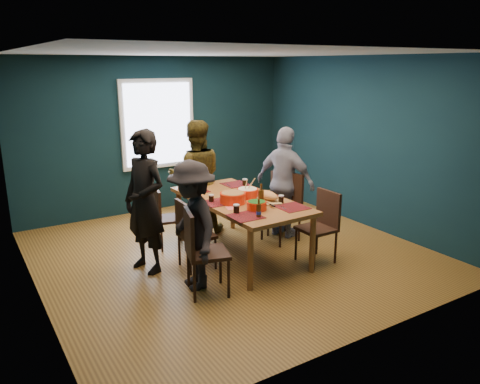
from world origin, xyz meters
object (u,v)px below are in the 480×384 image
Objects in this scene: chair_left_near at (199,246)px; bowl_salad at (233,197)px; chair_right_far at (275,197)px; cutting_board at (268,196)px; person_back at (196,177)px; dining_table at (240,204)px; chair_left_far at (165,213)px; chair_right_mid at (286,201)px; person_near_left at (193,226)px; bowl_herbs at (257,205)px; chair_left_mid at (190,230)px; person_right at (285,183)px; chair_right_near at (322,221)px; person_far_left at (145,202)px; bowl_dumpling at (248,192)px.

chair_left_near reaches higher than bowl_salad.
chair_right_far is 1.17m from cutting_board.
person_back reaches higher than cutting_board.
dining_table is 1.22× the size of person_back.
chair_left_far is 1.79m from chair_right_mid.
bowl_herbs is at bearing 97.85° from person_near_left.
chair_left_far is 0.87m from chair_left_mid.
cutting_board is at bearing 107.70° from person_right.
chair_right_near reaches higher than cutting_board.
person_right is 6.66× the size of bowl_herbs.
chair_right_near is 1.57× the size of cutting_board.
chair_right_near reaches higher than bowl_herbs.
person_near_left is (-1.95, -0.82, -0.07)m from person_right.
chair_left_far is 2.21m from chair_right_near.
chair_right_far is at bearing 80.43° from person_far_left.
person_right reaches higher than bowl_salad.
chair_left_near is 0.99m from bowl_herbs.
person_back reaches higher than person_right.
person_near_left is at bearing -152.57° from dining_table.
chair_left_mid is 1.48m from person_back.
chair_right_mid reaches higher than chair_right_far.
bowl_herbs is (0.92, 0.22, 0.28)m from chair_left_near.
dining_table is 1.19m from person_back.
dining_table is 1.26m from chair_left_near.
person_back is at bearing 89.73° from bowl_herbs.
bowl_dumpling is (1.11, 0.56, 0.11)m from person_near_left.
person_far_left is 7.18× the size of bowl_herbs.
person_near_left is at bearing -151.43° from cutting_board.
chair_right_mid is at bearing 50.19° from cutting_board.
chair_right_mid is 0.61× the size of person_right.
person_near_left is at bearing 92.44° from person_right.
chair_left_mid is at bearing 83.65° from person_back.
chair_left_far is (-0.77, 0.79, -0.22)m from dining_table.
bowl_herbs is 0.41× the size of cutting_board.
bowl_salad is at bearing -157.47° from bowl_dumpling.
chair_right_mid is 3.47× the size of bowl_dumpling.
chair_right_near is at bearing 90.35° from person_near_left.
dining_table is at bearing 125.73° from person_near_left.
person_back is 5.16× the size of bowl_salad.
bowl_salad reaches higher than cutting_board.
chair_right_near is 0.62× the size of person_near_left.
person_far_left reaches higher than bowl_salad.
person_far_left is 1.61m from cutting_board.
bowl_herbs is (0.70, -0.46, 0.33)m from chair_left_mid.
chair_right_near is at bearing -20.78° from chair_left_mid.
cutting_board is (-0.55, 0.47, 0.31)m from chair_right_near.
person_right is (0.15, 1.02, 0.28)m from chair_right_near.
person_right is at bearing 162.26° from person_back.
dining_table is 0.91m from chair_right_mid.
chair_left_far is at bearing 53.07° from person_right.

